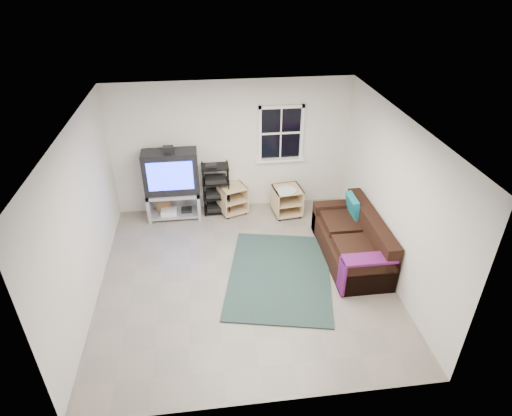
{
  "coord_description": "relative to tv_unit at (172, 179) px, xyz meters",
  "views": [
    {
      "loc": [
        -0.5,
        -5.38,
        4.55
      ],
      "look_at": [
        0.23,
        0.4,
        1.04
      ],
      "focal_mm": 30.0,
      "sensor_mm": 36.0,
      "label": 1
    }
  ],
  "objects": [
    {
      "name": "side_table_left",
      "position": [
        1.13,
        0.05,
        -0.51
      ],
      "size": [
        0.63,
        0.63,
        0.58
      ],
      "rotation": [
        0.0,
        0.0,
        0.35
      ],
      "color": "#D3B382",
      "rests_on": "ground"
    },
    {
      "name": "side_table_right",
      "position": [
        2.21,
        -0.19,
        -0.48
      ],
      "size": [
        0.58,
        0.59,
        0.61
      ],
      "rotation": [
        0.0,
        0.0,
        0.12
      ],
      "color": "#D3B382",
      "rests_on": "ground"
    },
    {
      "name": "paper_bag",
      "position": [
        -0.23,
        0.14,
        -0.63
      ],
      "size": [
        0.29,
        0.21,
        0.39
      ],
      "primitive_type": "cube",
      "rotation": [
        0.0,
        0.0,
        0.16
      ],
      "color": "olive",
      "rests_on": "ground"
    },
    {
      "name": "shag_rug",
      "position": [
        1.75,
        -2.08,
        -0.81
      ],
      "size": [
        2.06,
        2.52,
        0.03
      ],
      "primitive_type": "cube",
      "rotation": [
        0.0,
        0.0,
        -0.21
      ],
      "color": "#302215",
      "rests_on": "ground"
    },
    {
      "name": "sofa",
      "position": [
        3.06,
        -1.75,
        -0.51
      ],
      "size": [
        0.87,
        1.96,
        0.9
      ],
      "color": "black",
      "rests_on": "ground"
    },
    {
      "name": "tv_unit",
      "position": [
        0.0,
        0.0,
        0.0
      ],
      "size": [
        1.02,
        0.51,
        1.5
      ],
      "color": "#A6A6AE",
      "rests_on": "ground"
    },
    {
      "name": "av_rack",
      "position": [
        0.84,
        0.07,
        -0.37
      ],
      "size": [
        0.52,
        0.38,
        1.05
      ],
      "color": "black",
      "rests_on": "ground"
    },
    {
      "name": "room",
      "position": [
        2.13,
        0.24,
        0.65
      ],
      "size": [
        4.6,
        4.62,
        4.6
      ],
      "color": "gray",
      "rests_on": "ground"
    }
  ]
}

